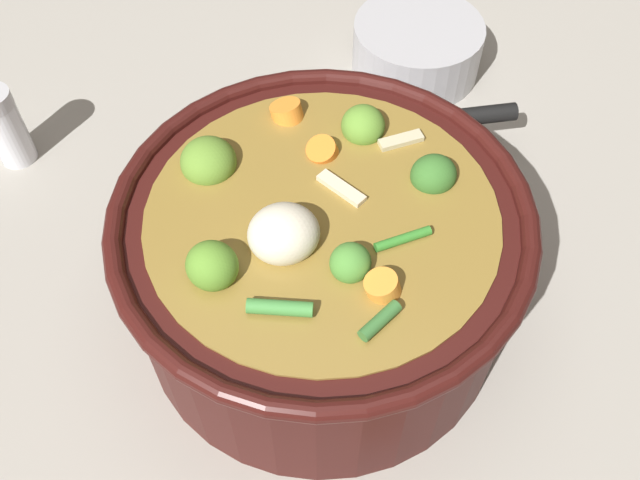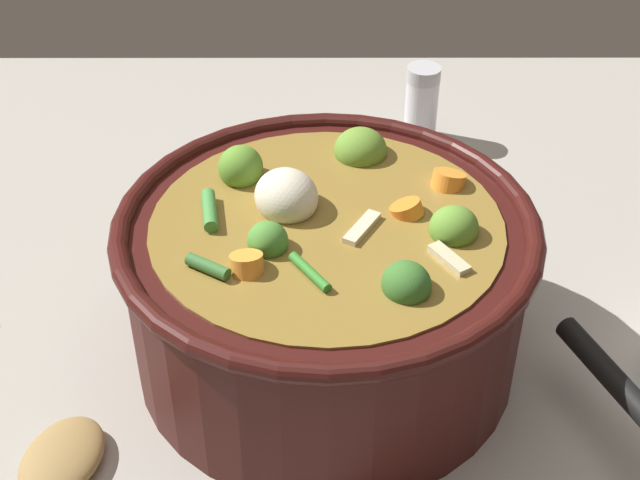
# 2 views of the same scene
# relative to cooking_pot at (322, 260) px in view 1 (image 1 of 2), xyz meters

# --- Properties ---
(ground_plane) EXTENTS (1.10, 1.10, 0.00)m
(ground_plane) POSITION_rel_cooking_pot_xyz_m (0.00, -0.00, -0.07)
(ground_plane) COLOR #9E998E
(cooking_pot) EXTENTS (0.32, 0.32, 0.16)m
(cooking_pot) POSITION_rel_cooking_pot_xyz_m (0.00, 0.00, 0.00)
(cooking_pot) COLOR #38110F
(cooking_pot) RESTS_ON ground_plane
(salt_shaker) EXTENTS (0.04, 0.04, 0.09)m
(salt_shaker) POSITION_rel_cooking_pot_xyz_m (-0.35, 0.11, -0.03)
(salt_shaker) COLOR silver
(salt_shaker) RESTS_ON ground_plane
(small_saucepan) EXTENTS (0.19, 0.23, 0.06)m
(small_saucepan) POSITION_rel_cooking_pot_xyz_m (0.04, 0.33, -0.04)
(small_saucepan) COLOR #ADADB2
(small_saucepan) RESTS_ON ground_plane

